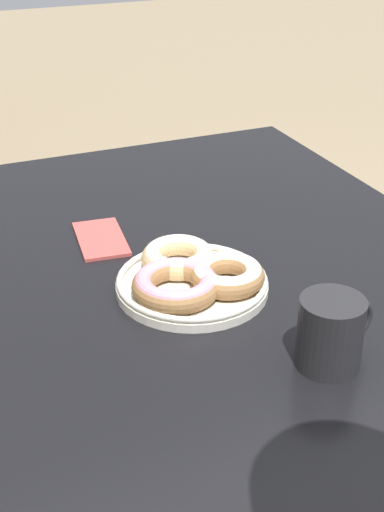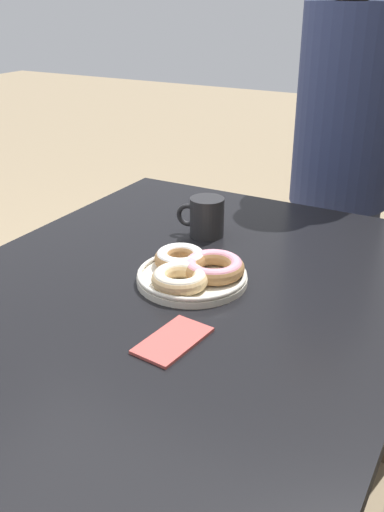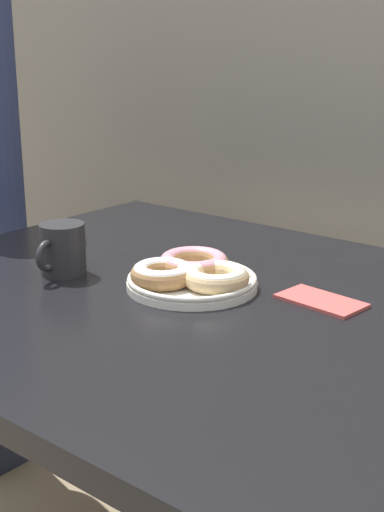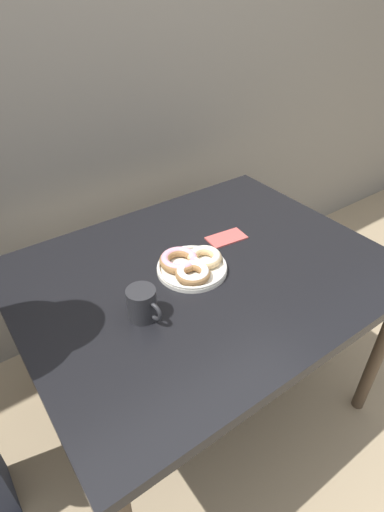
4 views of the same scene
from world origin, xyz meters
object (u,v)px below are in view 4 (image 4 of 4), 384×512
at_px(coffee_mug, 143,304).
at_px(napkin, 226,238).
at_px(donut_plate, 191,264).
at_px(dining_table, 204,285).

bearing_deg(coffee_mug, napkin, 20.98).
bearing_deg(donut_plate, napkin, 20.24).
bearing_deg(dining_table, donut_plate, 155.04).
bearing_deg(donut_plate, dining_table, -24.96).
distance_m(donut_plate, napkin, 0.23).
relative_size(dining_table, donut_plate, 4.88).
bearing_deg(dining_table, coffee_mug, -164.74).
xyz_separation_m(dining_table, donut_plate, (-0.04, 0.02, 0.10)).
distance_m(dining_table, donut_plate, 0.10).
xyz_separation_m(dining_table, napkin, (0.18, 0.10, 0.07)).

